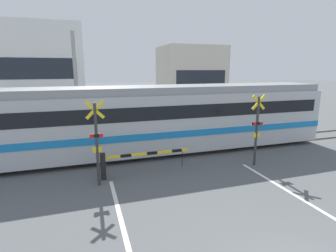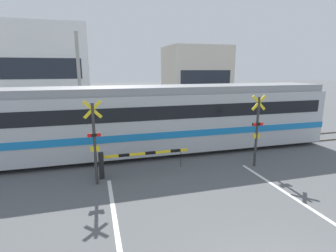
{
  "view_description": "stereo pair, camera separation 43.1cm",
  "coord_description": "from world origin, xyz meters",
  "px_view_note": "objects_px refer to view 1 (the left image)",
  "views": [
    {
      "loc": [
        -3.8,
        -2.73,
        4.33
      ],
      "look_at": [
        0.0,
        9.03,
        1.6
      ],
      "focal_mm": 28.0,
      "sensor_mm": 36.0,
      "label": 1
    },
    {
      "loc": [
        -3.39,
        -2.85,
        4.33
      ],
      "look_at": [
        0.0,
        9.03,
        1.6
      ],
      "focal_mm": 28.0,
      "sensor_mm": 36.0,
      "label": 2
    }
  ],
  "objects_px": {
    "crossing_signal_right": "(257,127)",
    "pedestrian": "(154,120)",
    "commuter_train": "(133,119)",
    "crossing_barrier_near": "(127,160)",
    "crossing_barrier_far": "(185,126)",
    "crossing_signal_left": "(97,140)"
  },
  "relations": [
    {
      "from": "crossing_barrier_far",
      "to": "crossing_signal_right",
      "type": "bearing_deg",
      "value": -78.77
    },
    {
      "from": "crossing_signal_right",
      "to": "pedestrian",
      "type": "relative_size",
      "value": 2.05
    },
    {
      "from": "crossing_barrier_near",
      "to": "crossing_signal_right",
      "type": "height_order",
      "value": "crossing_signal_right"
    },
    {
      "from": "crossing_barrier_far",
      "to": "crossing_signal_left",
      "type": "relative_size",
      "value": 1.16
    },
    {
      "from": "crossing_barrier_near",
      "to": "commuter_train",
      "type": "bearing_deg",
      "value": 74.26
    },
    {
      "from": "commuter_train",
      "to": "crossing_barrier_far",
      "type": "xyz_separation_m",
      "value": [
        3.82,
        2.56,
        -1.13
      ]
    },
    {
      "from": "commuter_train",
      "to": "crossing_barrier_near",
      "type": "height_order",
      "value": "commuter_train"
    },
    {
      "from": "crossing_barrier_near",
      "to": "crossing_barrier_far",
      "type": "relative_size",
      "value": 1.0
    },
    {
      "from": "commuter_train",
      "to": "crossing_signal_right",
      "type": "bearing_deg",
      "value": -33.05
    },
    {
      "from": "crossing_signal_right",
      "to": "pedestrian",
      "type": "xyz_separation_m",
      "value": [
        -2.76,
        7.4,
        -0.88
      ]
    },
    {
      "from": "commuter_train",
      "to": "crossing_signal_right",
      "type": "distance_m",
      "value": 5.93
    },
    {
      "from": "crossing_signal_left",
      "to": "crossing_signal_right",
      "type": "xyz_separation_m",
      "value": [
        6.89,
        0.0,
        0.0
      ]
    },
    {
      "from": "crossing_barrier_far",
      "to": "crossing_signal_right",
      "type": "distance_m",
      "value": 5.99
    },
    {
      "from": "crossing_signal_left",
      "to": "crossing_signal_right",
      "type": "bearing_deg",
      "value": 0.0
    },
    {
      "from": "commuter_train",
      "to": "crossing_signal_right",
      "type": "height_order",
      "value": "commuter_train"
    },
    {
      "from": "commuter_train",
      "to": "pedestrian",
      "type": "bearing_deg",
      "value": 62.12
    },
    {
      "from": "crossing_signal_right",
      "to": "crossing_barrier_near",
      "type": "bearing_deg",
      "value": 175.25
    },
    {
      "from": "commuter_train",
      "to": "crossing_barrier_near",
      "type": "distance_m",
      "value": 3.08
    },
    {
      "from": "crossing_barrier_near",
      "to": "crossing_signal_left",
      "type": "bearing_deg",
      "value": -157.45
    },
    {
      "from": "crossing_signal_right",
      "to": "pedestrian",
      "type": "distance_m",
      "value": 7.95
    },
    {
      "from": "crossing_barrier_far",
      "to": "pedestrian",
      "type": "xyz_separation_m",
      "value": [
        -1.61,
        1.61,
        0.18
      ]
    },
    {
      "from": "commuter_train",
      "to": "pedestrian",
      "type": "distance_m",
      "value": 4.81
    }
  ]
}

